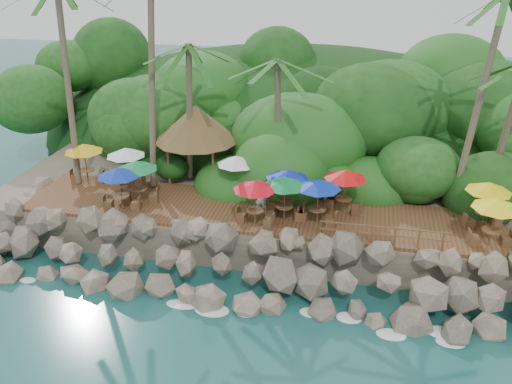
# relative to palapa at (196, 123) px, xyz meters

# --- Properties ---
(ground) EXTENTS (140.00, 140.00, 0.00)m
(ground) POSITION_rel_palapa_xyz_m (4.50, -9.84, -5.79)
(ground) COLOR #19514F
(ground) RESTS_ON ground
(land_base) EXTENTS (32.00, 25.20, 2.10)m
(land_base) POSITION_rel_palapa_xyz_m (4.50, 6.16, -4.74)
(land_base) COLOR gray
(land_base) RESTS_ON ground
(jungle_hill) EXTENTS (44.80, 28.00, 15.40)m
(jungle_hill) POSITION_rel_palapa_xyz_m (4.50, 13.66, -5.79)
(jungle_hill) COLOR #143811
(jungle_hill) RESTS_ON ground
(seawall) EXTENTS (29.00, 4.00, 2.30)m
(seawall) POSITION_rel_palapa_xyz_m (4.50, -7.84, -4.64)
(seawall) COLOR gray
(seawall) RESTS_ON ground
(terrace) EXTENTS (26.00, 5.00, 0.20)m
(terrace) POSITION_rel_palapa_xyz_m (4.50, -3.84, -3.59)
(terrace) COLOR brown
(terrace) RESTS_ON land_base
(jungle_foliage) EXTENTS (44.00, 16.00, 12.00)m
(jungle_foliage) POSITION_rel_palapa_xyz_m (4.50, 5.16, -5.79)
(jungle_foliage) COLOR #143811
(jungle_foliage) RESTS_ON ground
(foam_line) EXTENTS (25.20, 0.80, 0.06)m
(foam_line) POSITION_rel_palapa_xyz_m (4.50, -9.54, -5.76)
(foam_line) COLOR white
(foam_line) RESTS_ON ground
(palms) EXTENTS (30.19, 7.45, 13.36)m
(palms) POSITION_rel_palapa_xyz_m (4.75, -0.93, 6.21)
(palms) COLOR brown
(palms) RESTS_ON ground
(palapa) EXTENTS (5.09, 5.09, 4.60)m
(palapa) POSITION_rel_palapa_xyz_m (0.00, 0.00, 0.00)
(palapa) COLOR brown
(palapa) RESTS_ON ground
(dining_clusters) EXTENTS (24.98, 5.50, 2.49)m
(dining_clusters) POSITION_rel_palapa_xyz_m (4.59, -3.86, -1.43)
(dining_clusters) COLOR brown
(dining_clusters) RESTS_ON terrace
(railing) EXTENTS (6.10, 0.10, 1.00)m
(railing) POSITION_rel_palapa_xyz_m (11.27, -6.19, -2.88)
(railing) COLOR brown
(railing) RESTS_ON terrace
(waiter) EXTENTS (0.62, 0.41, 1.70)m
(waiter) POSITION_rel_palapa_xyz_m (4.81, -4.01, -2.64)
(waiter) COLOR white
(waiter) RESTS_ON terrace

